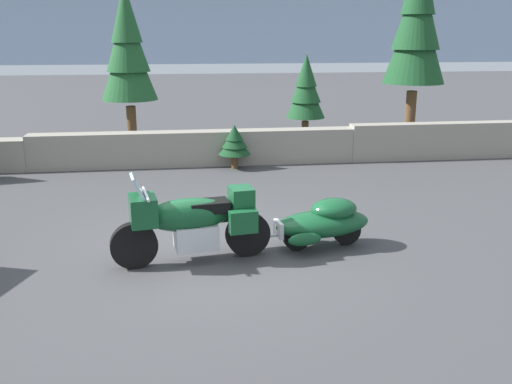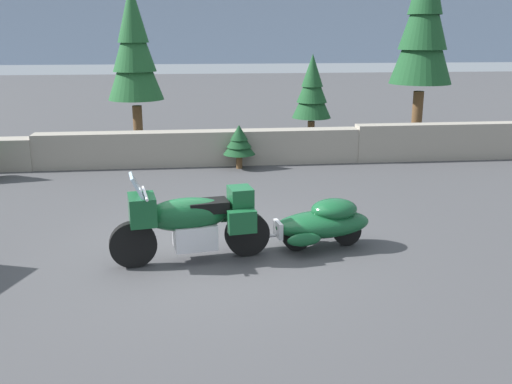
{
  "view_description": "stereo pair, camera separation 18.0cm",
  "coord_description": "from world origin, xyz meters",
  "px_view_note": "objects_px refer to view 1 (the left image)",
  "views": [
    {
      "loc": [
        -0.37,
        -8.05,
        3.18
      ],
      "look_at": [
        0.76,
        0.25,
        0.85
      ],
      "focal_mm": 40.04,
      "sensor_mm": 36.0,
      "label": 1
    },
    {
      "loc": [
        -0.19,
        -8.08,
        3.18
      ],
      "look_at": [
        0.76,
        0.25,
        0.85
      ],
      "focal_mm": 40.04,
      "sensor_mm": 36.0,
      "label": 2
    }
  ],
  "objects_px": {
    "touring_motorcycle": "(191,220)",
    "pine_tree_tall": "(417,21)",
    "car_shaped_trailer": "(323,222)",
    "pine_tree_far_right": "(306,90)",
    "pine_tree_secondary": "(127,48)"
  },
  "relations": [
    {
      "from": "touring_motorcycle",
      "to": "pine_tree_secondary",
      "type": "distance_m",
      "value": 8.43
    },
    {
      "from": "pine_tree_tall",
      "to": "pine_tree_secondary",
      "type": "height_order",
      "value": "pine_tree_tall"
    },
    {
      "from": "touring_motorcycle",
      "to": "pine_tree_tall",
      "type": "height_order",
      "value": "pine_tree_tall"
    },
    {
      "from": "pine_tree_tall",
      "to": "touring_motorcycle",
      "type": "bearing_deg",
      "value": -129.46
    },
    {
      "from": "car_shaped_trailer",
      "to": "pine_tree_far_right",
      "type": "distance_m",
      "value": 8.14
    },
    {
      "from": "pine_tree_tall",
      "to": "pine_tree_secondary",
      "type": "relative_size",
      "value": 1.25
    },
    {
      "from": "car_shaped_trailer",
      "to": "pine_tree_tall",
      "type": "bearing_deg",
      "value": 59.43
    },
    {
      "from": "car_shaped_trailer",
      "to": "pine_tree_tall",
      "type": "xyz_separation_m",
      "value": [
        4.46,
        7.54,
        3.09
      ]
    },
    {
      "from": "pine_tree_tall",
      "to": "pine_tree_secondary",
      "type": "bearing_deg",
      "value": 178.75
    },
    {
      "from": "pine_tree_tall",
      "to": "pine_tree_secondary",
      "type": "xyz_separation_m",
      "value": [
        -7.86,
        0.17,
        -0.69
      ]
    },
    {
      "from": "car_shaped_trailer",
      "to": "pine_tree_far_right",
      "type": "xyz_separation_m",
      "value": [
        1.46,
        7.91,
        1.25
      ]
    },
    {
      "from": "touring_motorcycle",
      "to": "pine_tree_tall",
      "type": "distance_m",
      "value": 10.57
    },
    {
      "from": "touring_motorcycle",
      "to": "pine_tree_far_right",
      "type": "bearing_deg",
      "value": 67.11
    },
    {
      "from": "touring_motorcycle",
      "to": "pine_tree_tall",
      "type": "bearing_deg",
      "value": 50.54
    },
    {
      "from": "car_shaped_trailer",
      "to": "pine_tree_secondary",
      "type": "distance_m",
      "value": 8.77
    }
  ]
}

